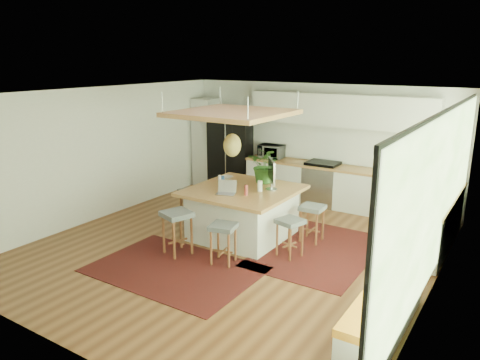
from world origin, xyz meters
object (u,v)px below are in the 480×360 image
Objects in this scene: fridge at (232,153)px; stool_left_side at (191,205)px; microwave at (271,150)px; island_plant at (266,169)px; island at (243,213)px; stool_right_front at (290,237)px; stool_near_left at (178,234)px; stool_near_right at (223,243)px; monitor at (272,176)px; stool_right_back at (312,223)px; laptop at (226,188)px.

stool_left_side is at bearing -86.78° from fridge.
microwave is 2.30m from island_plant.
island is 2.79× the size of stool_right_front.
island is 0.96m from island_plant.
stool_near_right is at bearing 7.76° from stool_near_left.
monitor is (1.80, 0.10, 0.83)m from stool_left_side.
stool_left_side is 1.11× the size of monitor.
fridge is at bearing 145.85° from stool_right_back.
stool_near_right is at bearing -37.43° from stool_left_side.
fridge is 3.46m from monitor.
stool_near_left reaches higher than stool_right_front.
island_plant is (-1.01, 0.93, 0.85)m from stool_right_front.
stool_near_right is 4.09m from microwave.
island is at bearing 163.86° from stool_right_front.
stool_right_front is at bearing -92.75° from stool_right_back.
stool_right_front is 1.15× the size of microwave.
island is 1.19m from stool_right_front.
laptop is 0.88m from monitor.
fridge reaches higher than stool_right_back.
stool_right_front is 0.96× the size of island_plant.
microwave is (0.45, 2.53, 0.77)m from stool_left_side.
stool_right_back is (1.69, 1.76, 0.00)m from stool_near_left.
stool_right_back is at bearing 46.15° from stool_near_left.
fridge reaches higher than stool_right_front.
fridge is 1.15m from microwave.
stool_near_right is 0.97× the size of island_plant.
stool_near_left is 1.24× the size of monitor.
island_plant reaches higher than microwave.
stool_right_back is 2.54m from stool_left_side.
stool_near_left is at bearing -59.61° from stool_left_side.
stool_near_right is 1.63m from monitor.
stool_right_back is at bearing 70.25° from monitor.
stool_near_left is at bearing -80.89° from fridge.
laptop is (-1.25, -0.93, 0.70)m from stool_right_back.
stool_near_left is 0.87m from stool_near_right.
stool_left_side is at bearing -172.26° from stool_right_back.
microwave reaches higher than stool_near_right.
island_plant reaches higher than stool_near_right.
stool_near_left is at bearing -111.68° from island.
stool_near_left is 1.13× the size of stool_near_right.
microwave is (-1.24, 3.82, 0.77)m from stool_near_right.
island_plant is at bearing 17.47° from stool_left_side.
monitor reaches higher than microwave.
monitor reaches higher than island_plant.
island_plant is at bearing -55.56° from fridge.
stool_near_left is at bearing -89.29° from microwave.
stool_near_right reaches higher than stool_right_front.
stool_left_side is at bearing -125.05° from monitor.
stool_left_side is 0.98× the size of island_plant.
stool_right_back is 1.12× the size of monitor.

